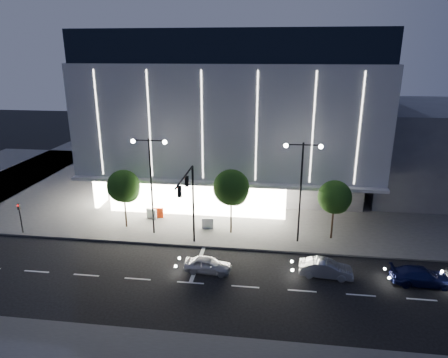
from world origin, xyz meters
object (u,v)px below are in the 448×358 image
at_px(ped_signal_far, 20,215).
at_px(barrier_d, 208,223).
at_px(tree_left, 124,188).
at_px(barrier_b, 152,214).
at_px(barrier_c, 158,213).
at_px(car_third, 421,276).
at_px(traffic_mast, 189,195).
at_px(street_lamp_east, 301,178).
at_px(car_lead, 208,265).
at_px(street_lamp_west, 151,172).
at_px(car_second, 326,269).
at_px(tree_mid, 232,189).
at_px(tree_right, 335,199).

relative_size(ped_signal_far, barrier_d, 2.73).
bearing_deg(tree_left, barrier_d, 4.55).
distance_m(barrier_b, barrier_c, 0.61).
xyz_separation_m(ped_signal_far, car_third, (33.55, -3.97, -1.26)).
bearing_deg(traffic_mast, car_third, -9.08).
distance_m(street_lamp_east, car_third, 11.46).
relative_size(car_lead, barrier_b, 3.26).
distance_m(tree_left, barrier_d, 8.43).
xyz_separation_m(street_lamp_west, barrier_d, (4.72, 1.63, -5.31)).
bearing_deg(barrier_c, barrier_d, -28.08).
xyz_separation_m(traffic_mast, car_second, (10.82, -2.66, -4.38)).
relative_size(tree_left, barrier_b, 5.20).
bearing_deg(ped_signal_far, tree_mid, 7.55).
height_order(tree_mid, barrier_c, tree_mid).
relative_size(street_lamp_east, barrier_b, 8.18).
xyz_separation_m(car_lead, car_third, (15.55, 0.38, 0.02)).
bearing_deg(car_second, tree_right, -5.93).
bearing_deg(barrier_d, ped_signal_far, -177.50).
relative_size(traffic_mast, barrier_d, 6.43).
relative_size(car_third, barrier_d, 3.93).
height_order(car_third, barrier_c, car_third).
bearing_deg(barrier_c, tree_right, -17.54).
bearing_deg(barrier_d, tree_left, 176.43).
bearing_deg(barrier_d, street_lamp_west, -169.04).
distance_m(barrier_b, barrier_d, 6.13).
xyz_separation_m(traffic_mast, barrier_c, (-4.65, 6.14, -4.38)).
relative_size(street_lamp_west, tree_right, 1.63).
bearing_deg(tree_right, car_second, -100.76).
relative_size(street_lamp_east, tree_right, 1.63).
bearing_deg(tree_mid, street_lamp_west, -171.74).
distance_m(tree_mid, car_third, 16.33).
height_order(tree_mid, barrier_d, tree_mid).
height_order(tree_right, barrier_c, tree_right).
xyz_separation_m(tree_left, barrier_d, (7.70, 0.61, -3.38)).
bearing_deg(tree_mid, tree_left, -180.00).
xyz_separation_m(car_lead, barrier_b, (-7.20, 9.05, 0.04)).
bearing_deg(street_lamp_east, tree_mid, 170.31).
distance_m(car_second, barrier_d, 12.26).
relative_size(barrier_c, barrier_d, 1.00).
bearing_deg(street_lamp_east, traffic_mast, -163.52).
bearing_deg(ped_signal_far, barrier_b, 23.53).
bearing_deg(barrier_b, car_third, -1.99).
bearing_deg(car_lead, tree_mid, -4.48).
bearing_deg(car_lead, barrier_d, 13.72).
height_order(street_lamp_east, ped_signal_far, street_lamp_east).
bearing_deg(traffic_mast, barrier_b, 131.59).
bearing_deg(barrier_d, barrier_b, 157.07).
bearing_deg(tree_left, barrier_c, 46.63).
distance_m(street_lamp_east, car_lead, 10.57).
distance_m(car_third, barrier_c, 23.94).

